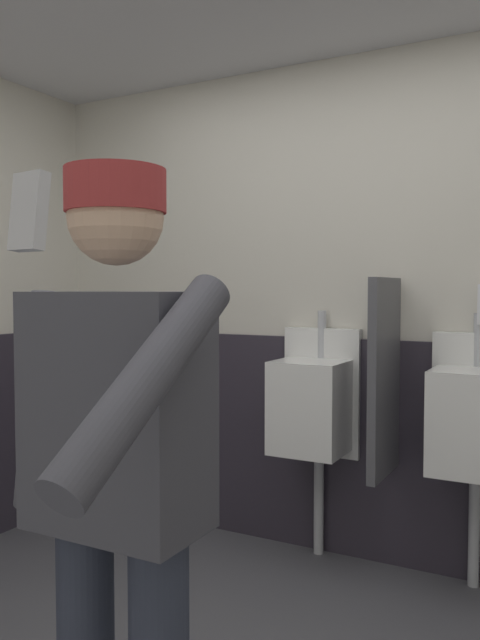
{
  "coord_description": "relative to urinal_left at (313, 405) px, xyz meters",
  "views": [
    {
      "loc": [
        0.95,
        -1.48,
        1.35
      ],
      "look_at": [
        0.0,
        0.28,
        1.25
      ],
      "focal_mm": 35.54,
      "sensor_mm": 36.0,
      "label": 1
    }
  ],
  "objects": [
    {
      "name": "person",
      "position": [
        0.21,
        -1.74,
        0.17
      ],
      "size": [
        0.63,
        0.6,
        1.62
      ],
      "color": "#2D3342",
      "rests_on": "ground_plane"
    },
    {
      "name": "urinal_middle",
      "position": [
        0.75,
        0.0,
        0.0
      ],
      "size": [
        0.4,
        0.34,
        1.24
      ],
      "color": "white",
      "rests_on": "ground_plane"
    },
    {
      "name": "privacy_divider_panel",
      "position": [
        0.38,
        -0.07,
        0.17
      ],
      "size": [
        0.04,
        0.4,
        0.9
      ],
      "primitive_type": "cube",
      "color": "#4C4C51"
    },
    {
      "name": "urinal_left",
      "position": [
        0.0,
        0.0,
        0.0
      ],
      "size": [
        0.4,
        0.34,
        1.24
      ],
      "color": "white",
      "rests_on": "ground_plane"
    },
    {
      "name": "wainscot_band_back",
      "position": [
        0.2,
        0.14,
        -0.23
      ],
      "size": [
        3.74,
        0.03,
        1.1
      ],
      "primitive_type": "cube",
      "color": "#2D2833",
      "rests_on": "ground_plane"
    },
    {
      "name": "cell_phone",
      "position": [
        0.47,
        -2.25,
        0.68
      ],
      "size": [
        0.06,
        0.04,
        0.11
      ],
      "primitive_type": "cube",
      "rotation": [
        -0.12,
        0.0,
        -0.13
      ],
      "color": "silver"
    },
    {
      "name": "wall_back",
      "position": [
        0.2,
        0.22,
        0.47
      ],
      "size": [
        4.34,
        0.12,
        2.5
      ],
      "primitive_type": "cube",
      "color": "beige",
      "rests_on": "ground_plane"
    }
  ]
}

